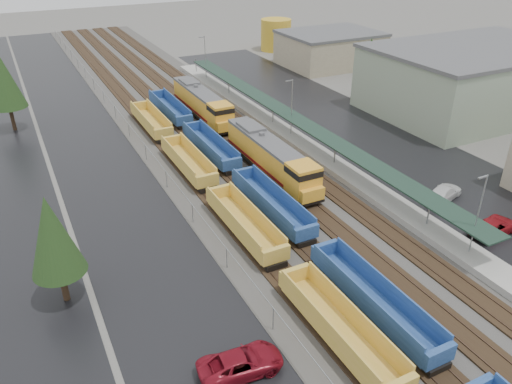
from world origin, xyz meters
TOP-DOWN VIEW (x-y plane):
  - ballast_strip at (0.00, 60.00)m, footprint 20.00×160.00m
  - trackbed at (-0.00, 60.00)m, footprint 14.60×160.00m
  - west_parking_lot at (-15.00, 60.00)m, footprint 10.00×160.00m
  - west_road at (-25.00, 60.00)m, footprint 9.00×160.00m
  - east_commuter_lot at (19.00, 50.00)m, footprint 16.00×100.00m
  - station_platform at (9.50, 50.01)m, footprint 3.00×80.00m
  - chainlink_fence at (-9.50, 58.44)m, footprint 0.08×160.04m
  - industrial_buildings at (37.76, 45.85)m, footprint 32.52×75.30m
  - tree_west_near at (-22.00, 30.00)m, footprint 3.96×3.96m
  - tree_west_far at (-23.00, 70.00)m, footprint 4.84×4.84m
  - tree_east at (28.00, 58.00)m, footprint 4.40×4.40m
  - locomotive_lead at (2.00, 41.44)m, footprint 2.83×18.62m
  - locomotive_trail at (2.00, 62.44)m, footprint 2.83×18.62m
  - well_string_yellow at (-6.00, 24.52)m, footprint 2.55×87.06m
  - well_string_blue at (-2.00, 26.31)m, footprint 2.44×92.41m
  - storage_tank at (32.78, 96.47)m, footprint 6.67×6.67m
  - parked_car_west_c at (-13.11, 17.66)m, footprint 2.92×5.70m
  - parked_car_east_b at (14.62, 21.78)m, footprint 3.02×5.54m
  - parked_car_east_c at (15.34, 28.63)m, footprint 3.75×5.60m

SIDE VIEW (x-z plane):
  - west_parking_lot at x=-15.00m, z-range 0.00..0.02m
  - west_road at x=-25.00m, z-range 0.00..0.02m
  - east_commuter_lot at x=19.00m, z-range 0.00..0.02m
  - ballast_strip at x=0.00m, z-range 0.00..0.08m
  - trackbed at x=0.00m, z-range 0.05..0.27m
  - station_platform at x=9.50m, z-range -3.27..4.73m
  - parked_car_east_b at x=14.62m, z-range 0.00..1.47m
  - parked_car_east_c at x=15.34m, z-range 0.00..1.51m
  - parked_car_west_c at x=-13.11m, z-range 0.00..1.54m
  - well_string_blue at x=-2.00m, z-range 0.02..2.19m
  - well_string_yellow at x=-6.00m, z-range 0.00..2.27m
  - chainlink_fence at x=-9.50m, z-range 0.60..2.62m
  - locomotive_lead at x=2.00m, z-range 0.16..4.38m
  - locomotive_trail at x=2.00m, z-range 0.16..4.38m
  - storage_tank at x=32.78m, z-range 0.00..6.67m
  - industrial_buildings at x=37.76m, z-range -0.50..9.00m
  - tree_west_near at x=-22.00m, z-range 1.32..10.32m
  - tree_east at x=28.00m, z-range 1.47..11.47m
  - tree_west_far at x=-23.00m, z-range 1.62..12.62m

